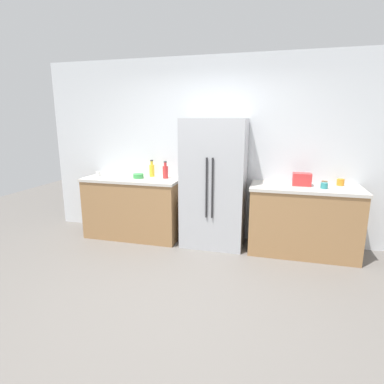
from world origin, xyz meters
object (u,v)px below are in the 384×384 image
bottle_b (152,170)px  cup_a (324,186)px  refrigerator (214,184)px  cup_d (340,182)px  cup_c (324,184)px  cup_b (98,174)px  toaster (302,179)px  bowl_a (138,176)px  bottle_a (165,172)px

bottle_b → cup_a: (2.47, -0.24, -0.07)m
refrigerator → cup_a: refrigerator is taller
cup_a → cup_d: cup_d is taller
cup_c → cup_b: bearing=-178.7°
cup_a → cup_b: (-3.29, 0.06, 0.00)m
cup_b → cup_d: (3.53, 0.20, 0.01)m
toaster → cup_b: 3.03m
bowl_a → cup_d: bearing=4.0°
bottle_b → cup_a: size_ratio=2.84×
toaster → cup_a: 0.30m
cup_a → cup_c: 0.13m
cup_b → bottle_a: bearing=4.9°
refrigerator → cup_b: 1.84m
cup_c → cup_d: 0.25m
bowl_a → bottle_a: bearing=12.8°
bottle_b → cup_d: size_ratio=2.72×
cup_d → bowl_a: bearing=-176.0°
bottle_a → cup_a: size_ratio=2.84×
cup_b → refrigerator: bearing=0.4°
cup_b → cup_c: 3.31m
toaster → cup_c: bearing=1.4°
cup_c → bowl_a: 2.64m
cup_a → cup_c: cup_c is taller
bottle_a → cup_d: size_ratio=2.72×
bottle_a → bowl_a: 0.42m
bottle_b → bowl_a: 0.25m
bottle_a → bowl_a: bottle_a is taller
toaster → bowl_a: 2.35m
cup_b → bowl_a: size_ratio=0.49×
toaster → bottle_a: (-1.95, 0.03, 0.02)m
toaster → cup_a: toaster is taller
bottle_b → cup_d: (2.71, 0.02, -0.06)m
refrigerator → cup_b: bearing=-179.6°
refrigerator → bottle_b: bearing=170.3°
refrigerator → cup_a: size_ratio=19.98×
cup_b → cup_c: size_ratio=0.97×
cup_b → bowl_a: cup_b is taller
bottle_a → cup_d: bearing=2.5°
refrigerator → cup_a: bearing=-2.8°
refrigerator → bowl_a: 1.16m
cup_a → bowl_a: (-2.61, 0.06, -0.00)m
bottle_b → cup_c: 2.49m
cup_a → cup_d: 0.35m
bottle_b → bowl_a: bottle_b is taller
bottle_a → cup_d: 2.45m
toaster → bottle_a: bottle_a is taller
cup_c → bowl_a: (-2.63, -0.07, -0.01)m
toaster → bottle_b: 2.20m
bottle_a → cup_b: (-1.08, -0.09, -0.07)m
refrigerator → bottle_b: 1.04m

